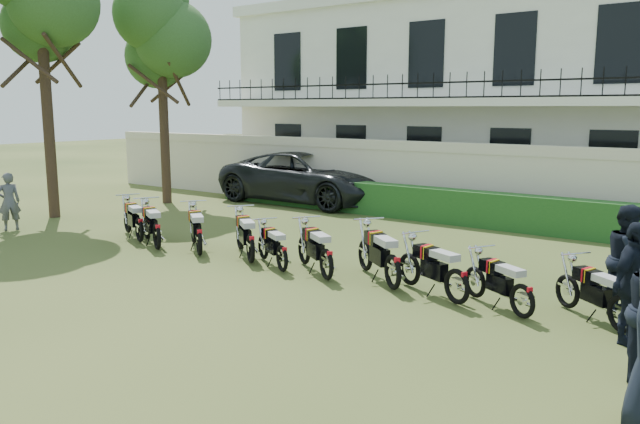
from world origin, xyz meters
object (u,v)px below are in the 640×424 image
object	(u,v)px
motorcycle_9	(623,305)
motorcycle_6	(393,263)
motorcycle_0	(139,224)
motorcycle_2	(199,235)
motorcycle_3	(250,241)
officer_4	(628,259)
officer_2	(632,284)
motorcycle_1	(157,230)
motorcycle_8	(523,293)
suv	(308,178)
motorcycle_4	(282,252)
motorcycle_5	(327,257)
motorcycle_7	(457,278)
tree_west_near	(161,31)
inspector	(9,202)

from	to	relation	value
motorcycle_9	motorcycle_6	bearing A→B (deg)	128.19
motorcycle_0	motorcycle_2	distance (m)	2.26
motorcycle_3	motorcycle_6	size ratio (longest dim) A/B	0.96
officer_4	motorcycle_3	bearing A→B (deg)	97.07
officer_2	officer_4	bearing A→B (deg)	25.53
motorcycle_3	officer_2	size ratio (longest dim) A/B	0.93
motorcycle_1	motorcycle_8	distance (m)	8.53
suv	officer_2	world-z (taller)	suv
officer_2	officer_4	world-z (taller)	officer_4
motorcycle_2	suv	world-z (taller)	suv
motorcycle_2	motorcycle_4	world-z (taller)	motorcycle_2
motorcycle_2	motorcycle_6	bearing A→B (deg)	-50.05
motorcycle_5	motorcycle_4	bearing A→B (deg)	124.91
motorcycle_1	motorcycle_4	size ratio (longest dim) A/B	1.17
motorcycle_7	motorcycle_9	distance (m)	2.54
motorcycle_2	motorcycle_8	xyz separation A→B (m)	(7.30, 0.05, -0.06)
motorcycle_0	motorcycle_4	world-z (taller)	motorcycle_0
motorcycle_3	suv	distance (m)	8.88
motorcycle_8	motorcycle_1	bearing A→B (deg)	122.01
motorcycle_4	suv	xyz separation A→B (m)	(-5.33, 7.92, 0.47)
motorcycle_9	officer_4	world-z (taller)	officer_4
motorcycle_0	motorcycle_6	distance (m)	7.13
motorcycle_6	tree_west_near	bearing A→B (deg)	105.33
motorcycle_7	motorcycle_9	world-z (taller)	motorcycle_7
motorcycle_1	motorcycle_2	world-z (taller)	motorcycle_1
motorcycle_9	suv	xyz separation A→B (m)	(-11.62, 7.65, 0.45)
motorcycle_5	motorcycle_3	bearing A→B (deg)	119.78
motorcycle_4	motorcycle_5	bearing A→B (deg)	-58.56
motorcycle_3	officer_4	xyz separation A→B (m)	(7.14, 1.24, 0.40)
motorcycle_1	motorcycle_5	distance (m)	4.74
motorcycle_6	suv	bearing A→B (deg)	82.56
motorcycle_1	motorcycle_6	xyz separation A→B (m)	(6.09, 0.40, 0.01)
tree_west_near	motorcycle_7	bearing A→B (deg)	-20.40
motorcycle_8	motorcycle_9	size ratio (longest dim) A/B	1.06
suv	officer_2	size ratio (longest dim) A/B	3.68
motorcycle_1	motorcycle_2	xyz separation A→B (m)	(1.23, 0.19, -0.00)
motorcycle_6	motorcycle_9	xyz separation A→B (m)	(3.84, 0.06, -0.07)
motorcycle_0	officer_4	distance (m)	10.89
motorcycle_2	officer_2	xyz separation A→B (m)	(8.86, -0.07, 0.38)
suv	motorcycle_6	bearing A→B (deg)	-134.93
motorcycle_9	motorcycle_0	bearing A→B (deg)	128.17
motorcycle_9	inspector	world-z (taller)	inspector
motorcycle_2	motorcycle_6	xyz separation A→B (m)	(4.86, 0.22, 0.02)
motorcycle_2	motorcycle_4	distance (m)	2.42
motorcycle_1	motorcycle_7	xyz separation A→B (m)	(7.40, 0.29, -0.02)
officer_2	motorcycle_0	bearing A→B (deg)	102.57
officer_2	motorcycle_7	bearing A→B (deg)	99.94
motorcycle_3	motorcycle_9	world-z (taller)	motorcycle_3
motorcycle_3	motorcycle_7	size ratio (longest dim) A/B	0.91
motorcycle_6	motorcycle_7	world-z (taller)	motorcycle_6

